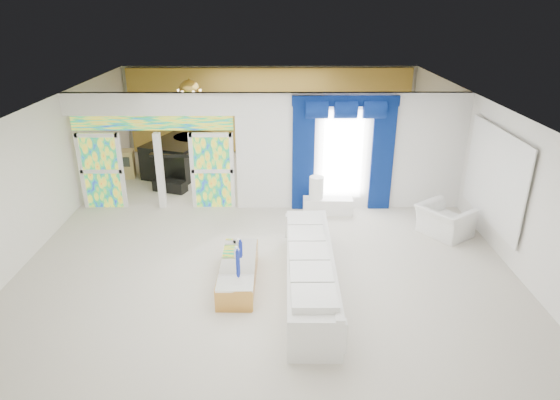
{
  "coord_description": "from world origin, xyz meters",
  "views": [
    {
      "loc": [
        0.23,
        -10.72,
        5.08
      ],
      "look_at": [
        0.3,
        -1.2,
        1.1
      ],
      "focal_mm": 30.88,
      "sensor_mm": 36.0,
      "label": 1
    }
  ],
  "objects_px": {
    "white_sofa": "(310,274)",
    "console_table": "(328,206)",
    "grand_piano": "(179,157)",
    "coffee_table": "(238,273)",
    "armchair": "(445,221)"
  },
  "relations": [
    {
      "from": "white_sofa",
      "to": "console_table",
      "type": "distance_m",
      "value": 3.63
    },
    {
      "from": "white_sofa",
      "to": "console_table",
      "type": "bearing_deg",
      "value": 80.15
    },
    {
      "from": "grand_piano",
      "to": "coffee_table",
      "type": "bearing_deg",
      "value": -50.34
    },
    {
      "from": "armchair",
      "to": "grand_piano",
      "type": "xyz_separation_m",
      "value": [
        -6.93,
        4.41,
        0.16
      ]
    },
    {
      "from": "console_table",
      "to": "grand_piano",
      "type": "bearing_deg",
      "value": 143.79
    },
    {
      "from": "console_table",
      "to": "armchair",
      "type": "relative_size",
      "value": 1.13
    },
    {
      "from": "coffee_table",
      "to": "grand_piano",
      "type": "distance_m",
      "value": 6.85
    },
    {
      "from": "console_table",
      "to": "grand_piano",
      "type": "height_order",
      "value": "grand_piano"
    },
    {
      "from": "white_sofa",
      "to": "armchair",
      "type": "height_order",
      "value": "white_sofa"
    },
    {
      "from": "white_sofa",
      "to": "armchair",
      "type": "bearing_deg",
      "value": 36.59
    },
    {
      "from": "white_sofa",
      "to": "grand_piano",
      "type": "bearing_deg",
      "value": 119.61
    },
    {
      "from": "armchair",
      "to": "grand_piano",
      "type": "height_order",
      "value": "grand_piano"
    },
    {
      "from": "coffee_table",
      "to": "console_table",
      "type": "xyz_separation_m",
      "value": [
        2.04,
        3.26,
        -0.01
      ]
    },
    {
      "from": "white_sofa",
      "to": "console_table",
      "type": "relative_size",
      "value": 3.17
    },
    {
      "from": "armchair",
      "to": "grand_piano",
      "type": "relative_size",
      "value": 0.53
    }
  ]
}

